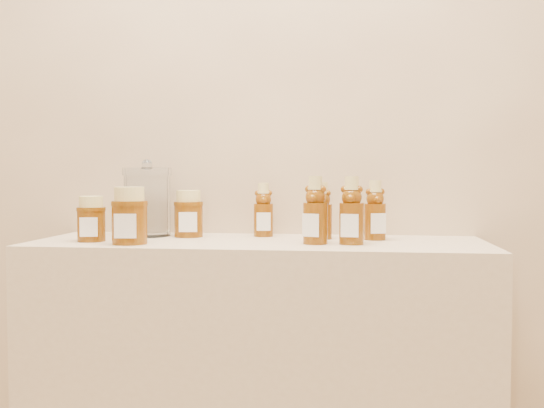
% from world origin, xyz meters
% --- Properties ---
extents(wall_back, '(3.50, 0.02, 2.70)m').
position_xyz_m(wall_back, '(0.00, 1.75, 1.35)').
color(wall_back, tan).
rests_on(wall_back, ground).
extents(display_table, '(1.20, 0.40, 0.90)m').
position_xyz_m(display_table, '(0.00, 1.55, 0.45)').
color(display_table, '#C4AF8F').
rests_on(display_table, ground).
extents(bear_bottle_back_left, '(0.07, 0.07, 0.17)m').
position_xyz_m(bear_bottle_back_left, '(-0.00, 1.67, 0.99)').
color(bear_bottle_back_left, '#5A2C07').
rests_on(bear_bottle_back_left, display_table).
extents(bear_bottle_back_mid, '(0.07, 0.07, 0.18)m').
position_xyz_m(bear_bottle_back_mid, '(0.16, 1.62, 0.99)').
color(bear_bottle_back_mid, '#5A2C07').
rests_on(bear_bottle_back_mid, display_table).
extents(bear_bottle_back_right, '(0.08, 0.08, 0.18)m').
position_xyz_m(bear_bottle_back_right, '(0.31, 1.62, 0.99)').
color(bear_bottle_back_right, '#5A2C07').
rests_on(bear_bottle_back_right, display_table).
extents(bear_bottle_front_left, '(0.08, 0.08, 0.20)m').
position_xyz_m(bear_bottle_front_left, '(0.15, 1.50, 1.00)').
color(bear_bottle_front_left, '#5A2C07').
rests_on(bear_bottle_front_left, display_table).
extents(bear_bottle_front_right, '(0.08, 0.08, 0.19)m').
position_xyz_m(bear_bottle_front_right, '(0.25, 1.50, 1.00)').
color(bear_bottle_front_right, '#5A2C07').
rests_on(bear_bottle_front_right, display_table).
extents(honey_jar_left, '(0.09, 0.09, 0.12)m').
position_xyz_m(honey_jar_left, '(-0.44, 1.49, 0.96)').
color(honey_jar_left, '#5A2C07').
rests_on(honey_jar_left, display_table).
extents(honey_jar_back, '(0.10, 0.10, 0.13)m').
position_xyz_m(honey_jar_back, '(-0.21, 1.63, 0.97)').
color(honey_jar_back, '#5A2C07').
rests_on(honey_jar_back, display_table).
extents(honey_jar_front, '(0.10, 0.10, 0.15)m').
position_xyz_m(honey_jar_front, '(-0.31, 1.44, 0.97)').
color(honey_jar_front, '#5A2C07').
rests_on(honey_jar_front, display_table).
extents(glass_canister, '(0.15, 0.15, 0.21)m').
position_xyz_m(glass_canister, '(-0.34, 1.64, 1.01)').
color(glass_canister, white).
rests_on(glass_canister, display_table).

